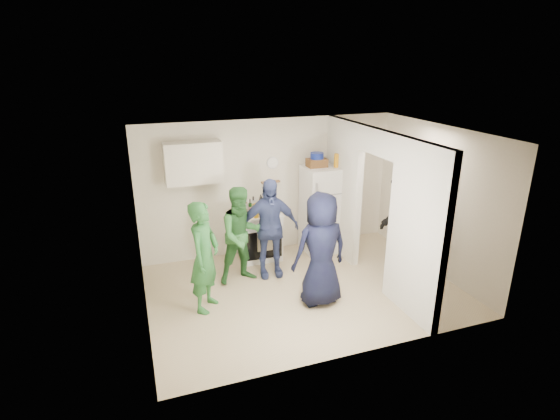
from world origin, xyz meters
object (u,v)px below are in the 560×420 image
object	(u,v)px
stove	(259,235)
person_green_center	(242,235)
fridge	(321,209)
blue_bowl	(317,156)
wicker_basket	(317,163)
person_nook	(408,221)
person_denim	(269,228)
person_green_left	(204,257)
person_navy	(321,250)
yellow_cup_stack_top	(337,161)

from	to	relation	value
stove	person_green_center	xyz separation A→B (m)	(-0.51, -0.74, 0.37)
fridge	blue_bowl	world-z (taller)	blue_bowl
wicker_basket	blue_bowl	bearing A→B (deg)	0.00
wicker_basket	blue_bowl	xyz separation A→B (m)	(0.00, 0.00, 0.13)
fridge	person_green_center	distance (m)	1.87
wicker_basket	person_nook	world-z (taller)	person_nook
stove	blue_bowl	distance (m)	1.78
fridge	person_nook	size ratio (longest dim) A/B	0.90
wicker_basket	person_denim	world-z (taller)	wicker_basket
stove	fridge	world-z (taller)	fridge
wicker_basket	person_denim	size ratio (longest dim) A/B	0.21
person_green_center	person_nook	world-z (taller)	person_nook
stove	person_green_left	world-z (taller)	person_green_left
fridge	wicker_basket	bearing A→B (deg)	153.43
fridge	person_green_left	xyz separation A→B (m)	(-2.44, -1.35, 0.01)
wicker_basket	person_navy	world-z (taller)	wicker_basket
blue_bowl	person_green_left	xyz separation A→B (m)	(-2.34, -1.40, -1.01)
blue_bowl	person_green_left	bearing A→B (deg)	-149.22
fridge	blue_bowl	size ratio (longest dim) A/B	6.79
person_denim	person_nook	size ratio (longest dim) A/B	0.93
fridge	blue_bowl	distance (m)	1.03
person_denim	person_nook	xyz separation A→B (m)	(2.26, -0.62, 0.06)
person_green_left	person_denim	size ratio (longest dim) A/B	0.98
person_green_center	person_navy	bearing A→B (deg)	-55.19
person_green_left	person_navy	bearing A→B (deg)	-69.75
wicker_basket	person_green_center	bearing A→B (deg)	-154.81
person_green_left	person_navy	xyz separation A→B (m)	(1.64, -0.40, 0.04)
person_green_center	person_nook	size ratio (longest dim) A/B	0.89
person_denim	stove	bearing A→B (deg)	93.28
person_denim	person_green_center	bearing A→B (deg)	-167.13
person_green_left	wicker_basket	bearing A→B (deg)	-25.18
person_green_left	person_denim	bearing A→B (deg)	-26.05
person_navy	person_nook	size ratio (longest dim) A/B	0.95
wicker_basket	yellow_cup_stack_top	bearing A→B (deg)	-25.11
person_denim	fridge	bearing A→B (deg)	34.05
person_green_center	person_denim	distance (m)	0.48
person_denim	person_navy	distance (m)	1.17
person_green_center	person_nook	xyz separation A→B (m)	(2.73, -0.57, 0.10)
person_denim	person_nook	world-z (taller)	person_nook
person_navy	wicker_basket	bearing A→B (deg)	-115.18
wicker_basket	person_navy	distance (m)	2.11
fridge	person_green_left	world-z (taller)	person_green_left
blue_bowl	stove	bearing A→B (deg)	-178.97
person_navy	person_nook	distance (m)	1.88
person_green_left	person_nook	world-z (taller)	person_nook
stove	person_denim	distance (m)	0.80
stove	person_navy	size ratio (longest dim) A/B	0.51
fridge	person_denim	bearing A→B (deg)	-152.19
wicker_basket	fridge	bearing A→B (deg)	-26.57
person_nook	person_green_left	bearing A→B (deg)	-99.71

